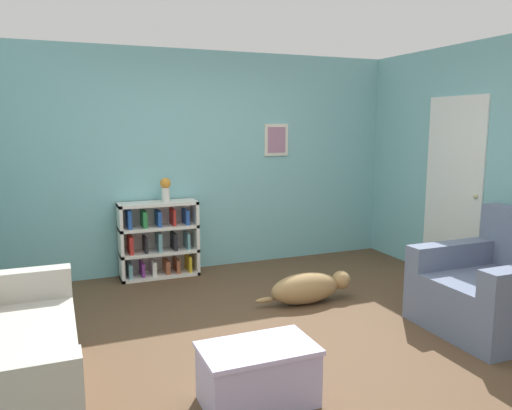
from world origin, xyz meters
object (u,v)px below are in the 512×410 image
at_px(recliner_chair, 497,289).
at_px(vase, 166,188).
at_px(bookshelf, 158,240).
at_px(coffee_table, 258,372).
at_px(dog, 308,288).

distance_m(recliner_chair, vase, 3.52).
distance_m(bookshelf, recliner_chair, 3.54).
bearing_deg(coffee_table, vase, 89.02).
relative_size(dog, vase, 3.72).
height_order(coffee_table, vase, vase).
distance_m(bookshelf, coffee_table, 2.92).
bearing_deg(coffee_table, dog, 52.12).
xyz_separation_m(bookshelf, coffee_table, (0.05, -2.91, -0.22)).
relative_size(coffee_table, dog, 0.71).
bearing_deg(dog, bookshelf, 129.44).
bearing_deg(bookshelf, coffee_table, -89.00).
distance_m(coffee_table, vase, 3.01).
bearing_deg(bookshelf, recliner_chair, -47.09).
distance_m(bookshelf, vase, 0.61).
xyz_separation_m(bookshelf, vase, (0.10, -0.02, 0.60)).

